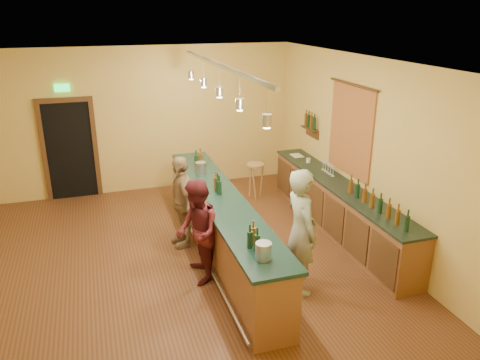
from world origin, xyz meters
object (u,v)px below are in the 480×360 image
object	(u,v)px
tasting_bar	(221,221)
bartender	(301,232)
back_counter	(338,207)
bar_stool	(255,170)
customer_a	(197,232)
customer_b	(182,202)

from	to	relation	value
tasting_bar	bartender	size ratio (longest dim) A/B	2.71
back_counter	bartender	world-z (taller)	bartender
bartender	tasting_bar	bearing A→B (deg)	28.84
bar_stool	bartender	bearing A→B (deg)	-99.31
back_counter	bartender	distance (m)	2.19
tasting_bar	bartender	distance (m)	1.61
back_counter	tasting_bar	world-z (taller)	tasting_bar
customer_a	bartender	bearing A→B (deg)	65.19
bartender	customer_a	distance (m)	1.53
bartender	customer_a	bearing A→B (deg)	60.45
tasting_bar	customer_a	distance (m)	0.87
tasting_bar	customer_b	distance (m)	0.81
bartender	customer_b	distance (m)	2.35
tasting_bar	customer_a	xyz separation A→B (m)	(-0.55, -0.65, 0.20)
back_counter	customer_b	size ratio (longest dim) A/B	2.80
tasting_bar	bar_stool	size ratio (longest dim) A/B	6.52
bar_stool	tasting_bar	bearing A→B (deg)	-122.16
bar_stool	customer_b	bearing A→B (deg)	-139.59
bartender	customer_b	world-z (taller)	bartender
bartender	customer_b	size ratio (longest dim) A/B	1.16
bartender	bar_stool	world-z (taller)	bartender
customer_a	back_counter	bearing A→B (deg)	109.32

